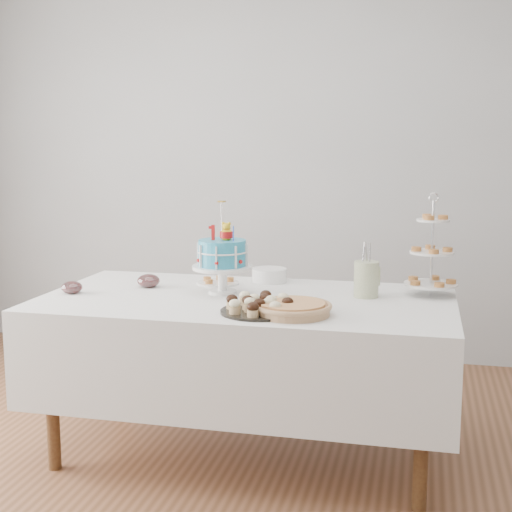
% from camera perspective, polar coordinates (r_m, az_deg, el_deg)
% --- Properties ---
extents(floor, '(5.00, 5.00, 0.00)m').
position_cam_1_polar(floor, '(3.33, -2.07, -17.51)').
color(floor, brown).
rests_on(floor, ground).
extents(walls, '(5.04, 4.04, 2.70)m').
position_cam_1_polar(walls, '(2.98, -2.21, 6.41)').
color(walls, '#9DA0A2').
rests_on(walls, floor).
extents(table, '(1.92, 1.02, 0.77)m').
position_cam_1_polar(table, '(3.40, -0.77, -7.08)').
color(table, silver).
rests_on(table, floor).
extents(birthday_cake, '(0.29, 0.29, 0.44)m').
position_cam_1_polar(birthday_cake, '(3.41, -2.70, -1.02)').
color(birthday_cake, white).
rests_on(birthday_cake, table).
extents(cupcake_tray, '(0.34, 0.34, 0.08)m').
position_cam_1_polar(cupcake_tray, '(3.04, 0.28, -3.87)').
color(cupcake_tray, black).
rests_on(cupcake_tray, table).
extents(pie, '(0.34, 0.34, 0.05)m').
position_cam_1_polar(pie, '(3.01, 2.93, -4.15)').
color(pie, tan).
rests_on(pie, table).
extents(tiered_stand, '(0.25, 0.25, 0.49)m').
position_cam_1_polar(tiered_stand, '(3.45, 13.88, 0.24)').
color(tiered_stand, silver).
rests_on(tiered_stand, table).
extents(plate_stack, '(0.18, 0.18, 0.07)m').
position_cam_1_polar(plate_stack, '(3.71, 1.07, -1.54)').
color(plate_stack, white).
rests_on(plate_stack, table).
extents(pastry_plate, '(0.22, 0.22, 0.03)m').
position_cam_1_polar(pastry_plate, '(3.66, -3.06, -2.03)').
color(pastry_plate, white).
rests_on(pastry_plate, table).
extents(jam_bowl_a, '(0.10, 0.10, 0.06)m').
position_cam_1_polar(jam_bowl_a, '(3.54, -14.52, -2.46)').
color(jam_bowl_a, silver).
rests_on(jam_bowl_a, table).
extents(jam_bowl_b, '(0.11, 0.11, 0.07)m').
position_cam_1_polar(jam_bowl_b, '(3.61, -8.60, -1.99)').
color(jam_bowl_b, silver).
rests_on(jam_bowl_b, table).
extents(utensil_pitcher, '(0.12, 0.12, 0.26)m').
position_cam_1_polar(utensil_pitcher, '(3.38, 8.82, -1.73)').
color(utensil_pitcher, beige).
rests_on(utensil_pitcher, table).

